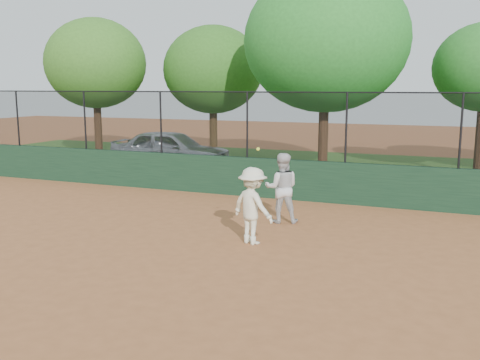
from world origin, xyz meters
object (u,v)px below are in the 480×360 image
at_px(tree_0, 95,64).
at_px(tree_2, 326,40).
at_px(player_main, 253,206).
at_px(player_second, 282,188).
at_px(parked_car, 171,150).
at_px(tree_1, 213,70).

xyz_separation_m(tree_0, tree_2, (10.81, -0.96, 0.61)).
bearing_deg(player_main, tree_0, 138.66).
bearing_deg(player_main, player_second, 89.38).
bearing_deg(tree_0, parked_car, -19.80).
bearing_deg(tree_2, player_second, -84.74).
bearing_deg(player_second, parked_car, -61.85).
height_order(player_second, tree_2, tree_2).
height_order(player_second, tree_0, tree_0).
height_order(tree_0, tree_1, tree_0).
xyz_separation_m(player_second, player_main, (-0.02, -1.98, -0.04)).
bearing_deg(parked_car, player_second, -139.35).
bearing_deg(player_second, player_main, 71.15).
relative_size(parked_car, player_main, 2.27).
relative_size(player_second, tree_1, 0.29).
distance_m(player_second, player_main, 1.98).
bearing_deg(player_main, tree_2, 93.99).
relative_size(parked_car, tree_0, 0.76).
bearing_deg(tree_1, tree_2, -25.48).
bearing_deg(parked_car, tree_2, -88.45).
distance_m(parked_car, tree_1, 4.80).
bearing_deg(parked_car, player_main, -147.16).
relative_size(parked_car, tree_1, 0.80).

